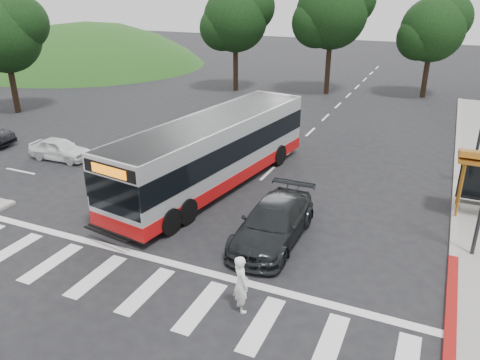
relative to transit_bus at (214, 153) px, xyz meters
The scene contains 14 objects.
ground 4.30m from the transit_bus, 62.67° to the right, with size 140.00×140.00×0.00m, color black.
curb_east 11.82m from the transit_bus, 22.46° to the left, with size 0.30×40.00×0.15m, color #9E9991.
curb_east_red 12.26m from the transit_bus, 27.05° to the right, with size 0.32×6.00×0.15m, color maroon.
hillside_nw 40.18m from the transit_bus, 138.74° to the left, with size 44.00×44.00×10.00m, color #1A4616.
crosswalk_ladder 8.88m from the transit_bus, 77.93° to the right, with size 18.00×2.60×0.01m, color silver.
traffic_signal_ne_short 12.48m from the transit_bus, 23.49° to the left, with size 0.18×0.37×4.00m.
tree_north_a 23.15m from the transit_bus, 90.24° to the left, with size 6.60×6.15×10.17m.
tree_north_b 26.08m from the transit_bus, 72.16° to the left, with size 5.72×5.33×8.43m.
tree_north_c 22.56m from the transit_bus, 111.52° to the left, with size 6.16×5.74×9.30m.
tree_west_a 21.51m from the transit_bus, 162.00° to the left, with size 5.72×5.33×8.43m.
transit_bus is the anchor object (origin of this frame).
pedestrian 9.58m from the transit_bus, 58.48° to the right, with size 0.68×0.44×1.86m, color white.
dark_sedan 5.96m from the transit_bus, 40.99° to the right, with size 2.15×5.30×1.54m, color black.
west_car_white 9.59m from the transit_bus, behind, with size 1.43×3.57×1.21m, color white.
Camera 1 is at (7.82, -15.17, 9.14)m, focal length 35.00 mm.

